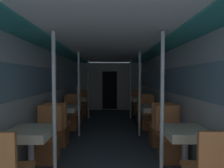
{
  "coord_description": "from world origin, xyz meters",
  "views": [
    {
      "loc": [
        0.03,
        -1.55,
        1.44
      ],
      "look_at": [
        0.07,
        3.19,
        1.25
      ],
      "focal_mm": 28.0,
      "sensor_mm": 36.0,
      "label": 1
    }
  ],
  "objects_px": {
    "chair_left_far_0": "(47,144)",
    "support_pole_left_2": "(88,89)",
    "support_pole_right_2": "(131,89)",
    "dining_table_right_1": "(153,110)",
    "dining_table_right_2": "(140,100)",
    "chair_right_far_0": "(170,143)",
    "dining_table_right_0": "(185,136)",
    "support_pole_right_1": "(140,94)",
    "dining_table_left_0": "(31,136)",
    "support_pole_left_0": "(54,107)",
    "chair_left_far_1": "(71,118)",
    "chair_left_near_1": "(58,132)",
    "chair_right_near_2": "(143,113)",
    "support_pole_left_1": "(79,94)",
    "support_pole_right_0": "(162,107)",
    "chair_right_far_1": "(148,118)",
    "chair_right_far_2": "(137,107)",
    "chair_left_near_2": "(76,113)",
    "dining_table_left_1": "(65,110)",
    "dining_table_left_2": "(79,100)",
    "chair_right_near_1": "(160,132)",
    "chair_left_far_2": "(82,107)"
  },
  "relations": [
    {
      "from": "support_pole_right_2",
      "to": "dining_table_right_1",
      "type": "bearing_deg",
      "value": -79.89
    },
    {
      "from": "chair_right_far_1",
      "to": "chair_right_near_2",
      "type": "relative_size",
      "value": 1.0
    },
    {
      "from": "dining_table_left_1",
      "to": "dining_table_right_0",
      "type": "height_order",
      "value": "same"
    },
    {
      "from": "chair_left_far_0",
      "to": "support_pole_left_2",
      "type": "height_order",
      "value": "support_pole_left_2"
    },
    {
      "from": "support_pole_right_1",
      "to": "chair_left_far_2",
      "type": "bearing_deg",
      "value": 126.52
    },
    {
      "from": "dining_table_left_0",
      "to": "support_pole_left_2",
      "type": "height_order",
      "value": "support_pole_left_2"
    },
    {
      "from": "chair_right_far_0",
      "to": "dining_table_left_2",
      "type": "bearing_deg",
      "value": -55.38
    },
    {
      "from": "support_pole_left_2",
      "to": "support_pole_right_0",
      "type": "height_order",
      "value": "same"
    },
    {
      "from": "support_pole_left_1",
      "to": "dining_table_right_0",
      "type": "relative_size",
      "value": 2.81
    },
    {
      "from": "support_pole_left_0",
      "to": "chair_left_far_1",
      "type": "distance_m",
      "value": 2.58
    },
    {
      "from": "chair_right_far_0",
      "to": "dining_table_right_1",
      "type": "relative_size",
      "value": 1.27
    },
    {
      "from": "dining_table_right_0",
      "to": "chair_right_far_0",
      "type": "xyz_separation_m",
      "value": [
        0.0,
        0.6,
        -0.34
      ]
    },
    {
      "from": "chair_left_near_1",
      "to": "chair_right_far_2",
      "type": "relative_size",
      "value": 1.0
    },
    {
      "from": "dining_table_left_1",
      "to": "support_pole_left_2",
      "type": "distance_m",
      "value": 1.92
    },
    {
      "from": "dining_table_left_1",
      "to": "dining_table_left_0",
      "type": "bearing_deg",
      "value": -90.0
    },
    {
      "from": "support_pole_left_2",
      "to": "dining_table_right_2",
      "type": "height_order",
      "value": "support_pole_left_2"
    },
    {
      "from": "support_pole_left_0",
      "to": "support_pole_left_1",
      "type": "bearing_deg",
      "value": 90.0
    },
    {
      "from": "chair_left_near_2",
      "to": "dining_table_right_0",
      "type": "bearing_deg",
      "value": -55.38
    },
    {
      "from": "chair_right_near_2",
      "to": "support_pole_right_2",
      "type": "height_order",
      "value": "support_pole_right_2"
    },
    {
      "from": "support_pole_right_1",
      "to": "chair_left_near_1",
      "type": "bearing_deg",
      "value": -161.75
    },
    {
      "from": "chair_left_near_2",
      "to": "support_pole_left_2",
      "type": "bearing_deg",
      "value": 61.09
    },
    {
      "from": "support_pole_left_0",
      "to": "dining_table_right_2",
      "type": "relative_size",
      "value": 2.81
    },
    {
      "from": "chair_right_far_1",
      "to": "chair_right_far_2",
      "type": "distance_m",
      "value": 1.85
    },
    {
      "from": "dining_table_left_0",
      "to": "support_pole_left_0",
      "type": "bearing_deg",
      "value": -0.0
    },
    {
      "from": "chair_right_near_2",
      "to": "support_pole_right_2",
      "type": "relative_size",
      "value": 0.45
    },
    {
      "from": "support_pole_right_0",
      "to": "dining_table_left_2",
      "type": "bearing_deg",
      "value": 116.09
    },
    {
      "from": "support_pole_left_0",
      "to": "dining_table_right_2",
      "type": "xyz_separation_m",
      "value": [
        1.81,
        3.7,
        -0.4
      ]
    },
    {
      "from": "chair_left_near_1",
      "to": "chair_right_far_2",
      "type": "distance_m",
      "value": 3.72
    },
    {
      "from": "chair_left_far_0",
      "to": "dining_table_right_0",
      "type": "relative_size",
      "value": 1.27
    },
    {
      "from": "chair_right_far_1",
      "to": "chair_right_near_1",
      "type": "bearing_deg",
      "value": 90.0
    },
    {
      "from": "support_pole_left_2",
      "to": "chair_right_far_0",
      "type": "xyz_separation_m",
      "value": [
        1.81,
        -3.1,
        -0.74
      ]
    },
    {
      "from": "support_pole_left_2",
      "to": "support_pole_right_1",
      "type": "xyz_separation_m",
      "value": [
        1.48,
        -1.85,
        0.0
      ]
    },
    {
      "from": "chair_right_near_1",
      "to": "support_pole_right_2",
      "type": "distance_m",
      "value": 2.58
    },
    {
      "from": "dining_table_left_0",
      "to": "support_pole_left_1",
      "type": "bearing_deg",
      "value": 79.89
    },
    {
      "from": "chair_right_far_1",
      "to": "chair_right_near_2",
      "type": "distance_m",
      "value": 0.65
    },
    {
      "from": "support_pole_left_1",
      "to": "support_pole_right_2",
      "type": "distance_m",
      "value": 2.37
    },
    {
      "from": "chair_left_near_1",
      "to": "chair_right_near_2",
      "type": "height_order",
      "value": "same"
    },
    {
      "from": "support_pole_left_1",
      "to": "chair_right_far_0",
      "type": "bearing_deg",
      "value": -34.65
    },
    {
      "from": "support_pole_left_2",
      "to": "support_pole_right_1",
      "type": "height_order",
      "value": "same"
    },
    {
      "from": "support_pole_left_0",
      "to": "dining_table_right_0",
      "type": "height_order",
      "value": "support_pole_left_0"
    },
    {
      "from": "support_pole_right_2",
      "to": "support_pole_left_2",
      "type": "bearing_deg",
      "value": 180.0
    },
    {
      "from": "chair_right_far_1",
      "to": "chair_right_far_0",
      "type": "bearing_deg",
      "value": 90.0
    },
    {
      "from": "dining_table_right_0",
      "to": "support_pole_right_0",
      "type": "height_order",
      "value": "support_pole_right_0"
    },
    {
      "from": "chair_right_far_2",
      "to": "support_pole_left_2",
      "type": "bearing_deg",
      "value": 18.25
    },
    {
      "from": "chair_right_far_2",
      "to": "chair_right_near_2",
      "type": "bearing_deg",
      "value": 90.0
    },
    {
      "from": "chair_left_far_0",
      "to": "support_pole_right_2",
      "type": "height_order",
      "value": "support_pole_right_2"
    },
    {
      "from": "chair_left_far_1",
      "to": "chair_right_near_2",
      "type": "xyz_separation_m",
      "value": [
        2.14,
        0.65,
        0.0
      ]
    },
    {
      "from": "support_pole_left_0",
      "to": "chair_right_far_1",
      "type": "xyz_separation_m",
      "value": [
        1.81,
        2.45,
        -0.74
      ]
    },
    {
      "from": "dining_table_right_1",
      "to": "dining_table_right_2",
      "type": "height_order",
      "value": "same"
    },
    {
      "from": "chair_right_far_1",
      "to": "dining_table_right_2",
      "type": "height_order",
      "value": "chair_right_far_1"
    }
  ]
}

